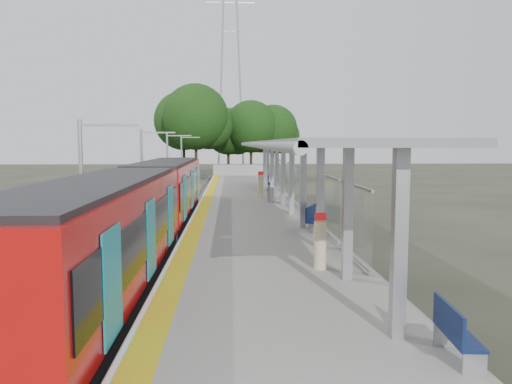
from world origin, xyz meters
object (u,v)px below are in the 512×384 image
(bench_far, at_px, (270,182))
(litter_bin, at_px, (270,195))
(train, at_px, (145,206))
(bench_near, at_px, (454,330))
(info_pillar_far, at_px, (261,187))
(info_pillar_near, at_px, (320,245))
(bench_mid, at_px, (313,218))

(bench_far, xyz_separation_m, litter_bin, (-0.58, -7.76, -0.17))
(train, relative_size, bench_near, 19.49)
(info_pillar_far, bearing_deg, train, -122.62)
(bench_far, distance_m, info_pillar_near, 23.95)
(bench_far, bearing_deg, train, -105.66)
(bench_mid, distance_m, info_pillar_far, 12.64)
(bench_near, height_order, bench_mid, bench_mid)
(bench_near, xyz_separation_m, info_pillar_far, (-1.72, 24.55, 0.26))
(bench_mid, bearing_deg, info_pillar_far, 118.91)
(litter_bin, bearing_deg, bench_far, 85.70)
(bench_near, xyz_separation_m, bench_mid, (-0.34, 11.99, 0.06))
(train, relative_size, litter_bin, 31.09)
(info_pillar_near, distance_m, info_pillar_far, 18.50)
(info_pillar_far, bearing_deg, litter_bin, -87.49)
(bench_near, distance_m, litter_bin, 22.29)
(bench_mid, xyz_separation_m, bench_far, (-0.34, 18.02, 0.05))
(train, bearing_deg, bench_mid, -2.30)
(litter_bin, bearing_deg, bench_near, -86.76)
(train, height_order, bench_near, train)
(info_pillar_near, xyz_separation_m, litter_bin, (-0.12, 16.19, -0.26))
(bench_near, bearing_deg, litter_bin, 98.24)
(bench_near, bearing_deg, bench_far, 96.29)
(bench_near, xyz_separation_m, litter_bin, (-1.26, 22.25, -0.05))
(train, relative_size, info_pillar_far, 15.79)
(bench_mid, bearing_deg, bench_far, 113.68)
(info_pillar_far, xyz_separation_m, litter_bin, (0.46, -2.30, -0.31))
(train, height_order, info_pillar_far, train)
(bench_far, xyz_separation_m, info_pillar_near, (-0.46, -23.95, 0.09))
(bench_near, distance_m, info_pillar_near, 6.17)
(bench_mid, distance_m, litter_bin, 10.30)
(info_pillar_near, bearing_deg, litter_bin, 87.80)
(bench_mid, relative_size, info_pillar_far, 0.93)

